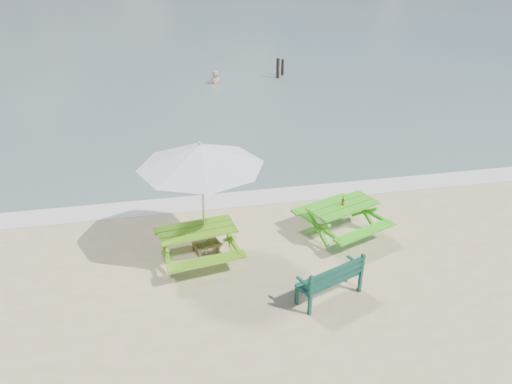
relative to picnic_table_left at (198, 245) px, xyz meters
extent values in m
cube|color=silver|center=(1.49, 2.68, -0.37)|extent=(22.00, 0.90, 0.01)
cube|color=#62A919|center=(0.00, 0.00, 0.39)|extent=(1.76, 1.02, 0.05)
cube|color=#62A919|center=(-0.12, 0.77, 0.07)|extent=(1.68, 0.54, 0.05)
cube|color=#62A919|center=(0.12, -0.77, 0.07)|extent=(1.68, 0.54, 0.05)
cube|color=#62A919|center=(0.00, 0.00, -0.03)|extent=(1.68, 1.16, 0.70)
cube|color=green|center=(3.49, 0.40, 0.40)|extent=(1.86, 1.35, 0.05)
cube|color=green|center=(3.20, 1.13, 0.08)|extent=(1.68, 0.89, 0.05)
cube|color=green|center=(3.77, -0.34, 0.08)|extent=(1.68, 0.89, 0.05)
cube|color=green|center=(3.49, 0.40, -0.02)|extent=(1.82, 1.46, 0.72)
cube|color=#0D3A2E|center=(2.41, -1.82, 0.06)|extent=(1.45, 0.90, 0.04)
cube|color=#0D3A2E|center=(2.49, -2.02, 0.30)|extent=(1.31, 0.55, 0.36)
cube|color=#0D3A2E|center=(2.41, -1.82, -0.16)|extent=(1.38, 0.92, 0.44)
cube|color=brown|center=(0.18, 0.20, -0.06)|extent=(0.65, 0.65, 0.05)
cube|color=brown|center=(0.18, 0.20, -0.23)|extent=(0.57, 0.57, 0.30)
cylinder|color=silver|center=(0.18, 0.20, 0.91)|extent=(0.05, 0.05, 2.58)
cone|color=silver|center=(0.18, 0.20, 2.03)|extent=(3.23, 3.23, 0.48)
cylinder|color=brown|center=(3.46, 0.38, 0.50)|extent=(0.06, 0.06, 0.14)
cylinder|color=brown|center=(3.46, 0.38, 0.63)|extent=(0.02, 0.02, 0.07)
cylinder|color=red|center=(3.46, 0.38, 0.50)|extent=(0.06, 0.06, 0.06)
imported|color=tan|center=(2.29, 15.18, -0.61)|extent=(0.67, 0.46, 1.77)
cylinder|color=black|center=(5.62, 15.63, 0.03)|extent=(0.17, 0.17, 1.22)
cylinder|color=black|center=(6.02, 16.23, -0.07)|extent=(0.15, 0.15, 1.03)
camera|label=1|loc=(-0.58, -9.34, 5.99)|focal=35.00mm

